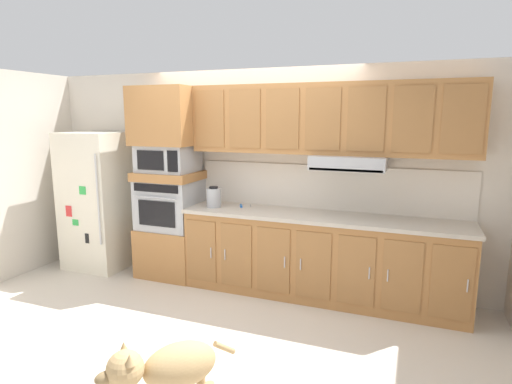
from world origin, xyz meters
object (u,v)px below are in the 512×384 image
object	(u,v)px
refrigerator	(98,200)
dog	(168,368)
built_in_oven	(170,204)
microwave	(168,158)
screwdriver	(242,206)
electric_kettle	(214,197)

from	to	relation	value
refrigerator	dog	xyz separation A→B (m)	(2.44, -2.18, -0.51)
built_in_oven	microwave	world-z (taller)	microwave
microwave	screwdriver	bearing A→B (deg)	4.24
electric_kettle	dog	size ratio (longest dim) A/B	0.32
dog	electric_kettle	bearing A→B (deg)	-121.23
refrigerator	built_in_oven	world-z (taller)	refrigerator
electric_kettle	refrigerator	bearing A→B (deg)	-179.30
built_in_oven	electric_kettle	distance (m)	0.64
refrigerator	electric_kettle	size ratio (longest dim) A/B	7.33
built_in_oven	microwave	size ratio (longest dim) A/B	1.09
microwave	screwdriver	xyz separation A→B (m)	(0.93, 0.07, -0.53)
electric_kettle	dog	xyz separation A→B (m)	(0.77, -2.20, -0.66)
microwave	dog	bearing A→B (deg)	-58.19
refrigerator	electric_kettle	world-z (taller)	refrigerator
built_in_oven	microwave	bearing A→B (deg)	-0.77
microwave	screwdriver	size ratio (longest dim) A/B	3.95
refrigerator	dog	size ratio (longest dim) A/B	2.33
refrigerator	screwdriver	size ratio (longest dim) A/B	10.80
built_in_oven	dog	world-z (taller)	built_in_oven
refrigerator	dog	distance (m)	3.31
electric_kettle	microwave	bearing A→B (deg)	175.67
screwdriver	electric_kettle	bearing A→B (deg)	-159.13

